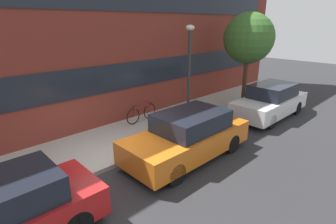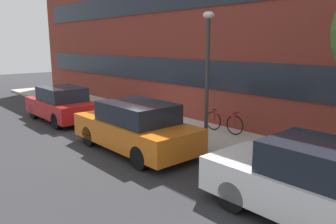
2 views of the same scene
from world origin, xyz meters
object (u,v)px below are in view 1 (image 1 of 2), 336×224
Objects in this scene: parked_car_orange at (188,136)px; bicycle at (142,113)px; parked_car_white at (270,101)px; street_tree at (249,38)px; lamp_post at (189,66)px.

bicycle is at bearing -102.30° from parked_car_orange.
parked_car_white is at bearing -180.00° from parked_car_orange.
bicycle is at bearing -34.03° from parked_car_white.
street_tree is (0.45, 1.67, 2.69)m from parked_car_white.
street_tree is at bearing -105.02° from parked_car_white.
parked_car_white is (5.62, -0.00, -0.00)m from parked_car_orange.
lamp_post is (0.84, -1.88, 2.10)m from bicycle.
street_tree is 4.58m from lamp_post.
parked_car_orange is 0.96× the size of street_tree.
parked_car_white is at bearing -19.46° from lamp_post.
lamp_post is at bearing -68.74° from bicycle.
bicycle is 6.30m from street_tree.
lamp_post reaches higher than parked_car_white.
parked_car_white is 2.66× the size of bicycle.
bicycle is 0.41× the size of lamp_post.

